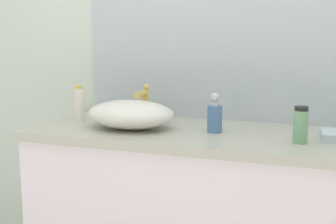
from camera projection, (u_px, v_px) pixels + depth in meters
The scene contains 8 objects.
bathroom_wall_rear at pixel (203, 34), 2.18m from camera, with size 6.00×0.06×2.60m, color silver.
vanity_counter at pixel (204, 223), 1.97m from camera, with size 1.61×0.60×0.87m.
wall_mirror_panel at pixel (222, 16), 2.09m from camera, with size 1.43×0.01×1.03m, color #B2BCC6.
sink_basin at pixel (131, 114), 1.95m from camera, with size 0.41×0.30×0.13m, color silver.
faucet at pixel (144, 101), 2.10m from camera, with size 0.03×0.15×0.18m.
soap_dispenser at pixel (215, 116), 1.87m from camera, with size 0.06×0.06×0.17m.
lotion_bottle at pixel (79, 105), 2.10m from camera, with size 0.05×0.05×0.18m.
perfume_bottle at pixel (301, 125), 1.67m from camera, with size 0.06×0.06×0.15m.
Camera 1 is at (0.55, -1.42, 1.27)m, focal length 45.73 mm.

